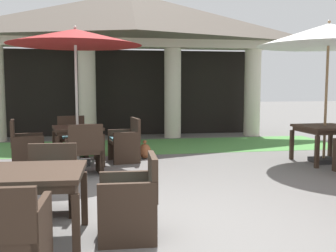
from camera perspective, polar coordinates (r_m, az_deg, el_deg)
ground_plane at (r=4.49m, az=2.17°, el=-14.76°), size 60.00×60.00×0.00m
background_pavilion at (r=11.92m, az=-5.46°, el=13.68°), size 8.67×2.97×4.19m
lawn_strip at (r=10.26m, az=-4.62°, el=-2.91°), size 10.47×2.51×0.01m
patio_table_near_foreground at (r=4.23m, az=-18.57°, el=-7.29°), size 1.01×1.01×0.74m
patio_chair_near_foreground_east at (r=4.21m, az=-5.32°, el=-10.49°), size 0.61×0.61×0.87m
patio_chair_near_foreground_south at (r=3.41m, az=-21.72°, el=-14.63°), size 0.57×0.61×0.87m
patio_chair_near_foreground_north at (r=5.21m, az=-16.39°, el=-7.50°), size 0.65×0.56×0.84m
patio_table_mid_left at (r=8.67m, az=21.45°, el=-0.60°), size 1.04×1.04×0.75m
patio_umbrella_mid_left at (r=8.67m, az=21.94°, el=11.89°), size 2.81×2.81×2.84m
patio_table_far_back at (r=8.08m, az=-12.79°, el=-0.82°), size 1.06×1.06×0.76m
patio_umbrella_far_back at (r=8.07m, az=-13.10°, el=12.09°), size 2.57×2.57×2.71m
patio_chair_far_back_south at (r=7.16m, az=-11.83°, el=-3.58°), size 0.68×0.62×0.91m
patio_chair_far_back_north at (r=9.07m, az=-13.48°, el=-1.70°), size 0.70×0.66×0.88m
patio_chair_far_back_east at (r=8.28m, az=-6.06°, el=-2.21°), size 0.65×0.71×0.89m
patio_chair_far_back_west at (r=8.06m, az=-19.65°, el=-2.77°), size 0.68×0.70×0.92m
terracotta_urn at (r=8.61m, az=-3.33°, el=-3.56°), size 0.26×0.26×0.40m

